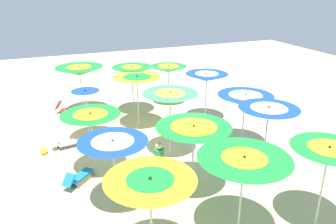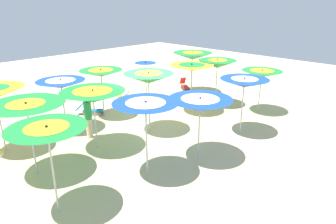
{
  "view_description": "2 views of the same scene",
  "coord_description": "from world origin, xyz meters",
  "px_view_note": "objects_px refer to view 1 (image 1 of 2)",
  "views": [
    {
      "loc": [
        4.3,
        10.75,
        6.31
      ],
      "look_at": [
        -0.16,
        -0.47,
        1.58
      ],
      "focal_mm": 36.5,
      "sensor_mm": 36.0,
      "label": 1
    },
    {
      "loc": [
        -8.95,
        7.97,
        5.23
      ],
      "look_at": [
        -0.78,
        -0.38,
        0.94
      ],
      "focal_mm": 32.8,
      "sensor_mm": 36.0,
      "label": 2
    }
  ],
  "objects_px": {
    "lounger_0": "(67,143)",
    "beach_ball": "(44,151)",
    "beach_umbrella_4": "(168,69)",
    "beach_umbrella_7": "(170,98)",
    "beach_umbrella_3": "(207,77)",
    "beach_umbrella_9": "(132,71)",
    "beach_umbrella_8": "(137,80)",
    "beach_umbrella_11": "(113,146)",
    "beach_umbrella_10": "(150,187)",
    "lounger_1": "(67,110)",
    "beach_umbrella_12": "(91,118)",
    "beach_umbrella_2": "(245,100)",
    "beach_umbrella_13": "(86,95)",
    "beach_umbrella_0": "(328,155)",
    "beachgoer_0": "(159,166)",
    "lounger_2": "(80,177)",
    "beach_umbrella_5": "(244,164)",
    "beach_umbrella_14": "(79,71)",
    "beach_umbrella_1": "(268,113)",
    "beach_umbrella_6": "(194,133)"
  },
  "relations": [
    {
      "from": "beach_umbrella_10",
      "to": "beach_umbrella_7",
      "type": "bearing_deg",
      "value": -116.39
    },
    {
      "from": "beach_umbrella_0",
      "to": "beach_umbrella_14",
      "type": "xyz_separation_m",
      "value": [
        4.58,
        -10.82,
        -0.01
      ]
    },
    {
      "from": "beach_umbrella_13",
      "to": "beach_umbrella_2",
      "type": "bearing_deg",
      "value": 155.13
    },
    {
      "from": "beach_umbrella_12",
      "to": "beach_umbrella_7",
      "type": "bearing_deg",
      "value": -174.07
    },
    {
      "from": "lounger_0",
      "to": "beach_ball",
      "type": "distance_m",
      "value": 0.95
    },
    {
      "from": "beach_umbrella_9",
      "to": "beach_umbrella_12",
      "type": "bearing_deg",
      "value": 60.52
    },
    {
      "from": "beach_umbrella_2",
      "to": "beach_umbrella_10",
      "type": "xyz_separation_m",
      "value": [
        5.39,
        4.54,
        0.25
      ]
    },
    {
      "from": "beach_umbrella_1",
      "to": "beach_umbrella_4",
      "type": "relative_size",
      "value": 1.16
    },
    {
      "from": "beach_umbrella_4",
      "to": "beach_umbrella_7",
      "type": "bearing_deg",
      "value": 68.9
    },
    {
      "from": "beach_umbrella_6",
      "to": "beach_umbrella_13",
      "type": "xyz_separation_m",
      "value": [
        2.45,
        -4.66,
        0.02
      ]
    },
    {
      "from": "beach_umbrella_0",
      "to": "beachgoer_0",
      "type": "xyz_separation_m",
      "value": [
        3.39,
        -3.08,
        -1.29
      ]
    },
    {
      "from": "beach_umbrella_5",
      "to": "beach_ball",
      "type": "distance_m",
      "value": 8.27
    },
    {
      "from": "beach_umbrella_5",
      "to": "beach_umbrella_11",
      "type": "distance_m",
      "value": 3.57
    },
    {
      "from": "beach_umbrella_9",
      "to": "lounger_1",
      "type": "xyz_separation_m",
      "value": [
        3.09,
        -1.1,
        -1.97
      ]
    },
    {
      "from": "beach_umbrella_9",
      "to": "beach_umbrella_13",
      "type": "distance_m",
      "value": 3.63
    },
    {
      "from": "beach_umbrella_7",
      "to": "beach_umbrella_11",
      "type": "height_order",
      "value": "beach_umbrella_7"
    },
    {
      "from": "beach_umbrella_0",
      "to": "beach_ball",
      "type": "relative_size",
      "value": 8.64
    },
    {
      "from": "lounger_0",
      "to": "lounger_1",
      "type": "bearing_deg",
      "value": 74.43
    },
    {
      "from": "beach_umbrella_3",
      "to": "beach_umbrella_9",
      "type": "distance_m",
      "value": 3.62
    },
    {
      "from": "beach_umbrella_5",
      "to": "beach_umbrella_7",
      "type": "bearing_deg",
      "value": -90.63
    },
    {
      "from": "beach_umbrella_4",
      "to": "beach_umbrella_7",
      "type": "relative_size",
      "value": 0.83
    },
    {
      "from": "beach_umbrella_10",
      "to": "beach_umbrella_11",
      "type": "relative_size",
      "value": 1.11
    },
    {
      "from": "beach_umbrella_0",
      "to": "beach_umbrella_12",
      "type": "xyz_separation_m",
      "value": [
        5.07,
        -4.92,
        -0.13
      ]
    },
    {
      "from": "beach_umbrella_2",
      "to": "beach_umbrella_7",
      "type": "bearing_deg",
      "value": -7.64
    },
    {
      "from": "beach_umbrella_2",
      "to": "beach_umbrella_14",
      "type": "height_order",
      "value": "beach_umbrella_14"
    },
    {
      "from": "beach_umbrella_10",
      "to": "beach_umbrella_13",
      "type": "relative_size",
      "value": 1.07
    },
    {
      "from": "beach_umbrella_5",
      "to": "lounger_1",
      "type": "distance_m",
      "value": 11.26
    },
    {
      "from": "beach_umbrella_7",
      "to": "lounger_1",
      "type": "distance_m",
      "value": 6.94
    },
    {
      "from": "beach_umbrella_8",
      "to": "lounger_1",
      "type": "height_order",
      "value": "beach_umbrella_8"
    },
    {
      "from": "beach_umbrella_3",
      "to": "beach_umbrella_8",
      "type": "relative_size",
      "value": 0.98
    },
    {
      "from": "beach_umbrella_4",
      "to": "beachgoer_0",
      "type": "bearing_deg",
      "value": 66.31
    },
    {
      "from": "beach_umbrella_6",
      "to": "beach_umbrella_11",
      "type": "bearing_deg",
      "value": -1.25
    },
    {
      "from": "beach_umbrella_9",
      "to": "lounger_1",
      "type": "distance_m",
      "value": 3.83
    },
    {
      "from": "beach_umbrella_1",
      "to": "lounger_1",
      "type": "xyz_separation_m",
      "value": [
        5.65,
        -8.2,
        -2.03
      ]
    },
    {
      "from": "beach_umbrella_7",
      "to": "beachgoer_0",
      "type": "bearing_deg",
      "value": 60.27
    },
    {
      "from": "beach_umbrella_14",
      "to": "beach_umbrella_5",
      "type": "bearing_deg",
      "value": 102.8
    },
    {
      "from": "beach_umbrella_7",
      "to": "lounger_1",
      "type": "xyz_separation_m",
      "value": [
        3.16,
        -5.82,
        -2.08
      ]
    },
    {
      "from": "beach_umbrella_0",
      "to": "lounger_0",
      "type": "xyz_separation_m",
      "value": [
        5.74,
        -7.33,
        -2.0
      ]
    },
    {
      "from": "lounger_0",
      "to": "beach_ball",
      "type": "relative_size",
      "value": 4.22
    },
    {
      "from": "beach_umbrella_11",
      "to": "lounger_2",
      "type": "bearing_deg",
      "value": -64.61
    },
    {
      "from": "beach_umbrella_3",
      "to": "beach_umbrella_6",
      "type": "distance_m",
      "value": 5.84
    },
    {
      "from": "beach_umbrella_8",
      "to": "beachgoer_0",
      "type": "relative_size",
      "value": 1.38
    },
    {
      "from": "beach_umbrella_5",
      "to": "beachgoer_0",
      "type": "bearing_deg",
      "value": -66.41
    },
    {
      "from": "beach_umbrella_10",
      "to": "lounger_1",
      "type": "relative_size",
      "value": 2.15
    },
    {
      "from": "beach_umbrella_14",
      "to": "beach_umbrella_2",
      "type": "bearing_deg",
      "value": 131.83
    },
    {
      "from": "beach_umbrella_7",
      "to": "beach_umbrella_6",
      "type": "bearing_deg",
      "value": 84.53
    },
    {
      "from": "beach_umbrella_7",
      "to": "beach_umbrella_10",
      "type": "distance_m",
      "value": 5.5
    },
    {
      "from": "beach_umbrella_2",
      "to": "beach_umbrella_10",
      "type": "relative_size",
      "value": 0.91
    },
    {
      "from": "beach_umbrella_4",
      "to": "lounger_2",
      "type": "relative_size",
      "value": 1.85
    },
    {
      "from": "beach_umbrella_4",
      "to": "beach_umbrella_8",
      "type": "xyz_separation_m",
      "value": [
        2.39,
        2.35,
        0.29
      ]
    }
  ]
}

